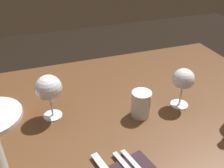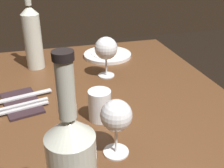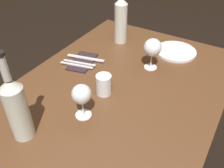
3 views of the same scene
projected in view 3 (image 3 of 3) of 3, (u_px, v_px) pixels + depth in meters
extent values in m
cube|color=#56351E|center=(116.00, 93.00, 1.16)|extent=(1.30, 0.90, 0.04)
cylinder|color=#412816|center=(211.00, 107.00, 1.62)|extent=(0.06, 0.06, 0.70)
cylinder|color=#412816|center=(111.00, 72.00, 1.93)|extent=(0.06, 0.06, 0.70)
cylinder|color=white|center=(83.00, 115.00, 1.02)|extent=(0.07, 0.07, 0.00)
cylinder|color=white|center=(83.00, 108.00, 0.99)|extent=(0.01, 0.01, 0.08)
sphere|color=white|center=(81.00, 94.00, 0.95)|extent=(0.08, 0.08, 0.08)
cylinder|color=#510A14|center=(82.00, 95.00, 0.95)|extent=(0.06, 0.06, 0.02)
cylinder|color=white|center=(150.00, 67.00, 1.29)|extent=(0.07, 0.07, 0.00)
cylinder|color=white|center=(151.00, 61.00, 1.27)|extent=(0.01, 0.01, 0.08)
sphere|color=white|center=(153.00, 47.00, 1.22)|extent=(0.09, 0.09, 0.09)
cylinder|color=#510A14|center=(152.00, 49.00, 1.23)|extent=(0.07, 0.07, 0.02)
cylinder|color=silver|center=(18.00, 113.00, 0.87)|extent=(0.08, 0.08, 0.22)
cone|color=silver|center=(9.00, 84.00, 0.80)|extent=(0.08, 0.08, 0.03)
cylinder|color=silver|center=(4.00, 68.00, 0.76)|extent=(0.03, 0.03, 0.09)
cylinder|color=silver|center=(121.00, 23.00, 1.45)|extent=(0.07, 0.07, 0.23)
cone|color=silver|center=(121.00, 1.00, 1.37)|extent=(0.07, 0.07, 0.03)
cylinder|color=white|center=(104.00, 85.00, 1.10)|extent=(0.07, 0.07, 0.10)
cylinder|color=silver|center=(104.00, 89.00, 1.12)|extent=(0.06, 0.06, 0.04)
cylinder|color=white|center=(176.00, 51.00, 1.41)|extent=(0.23, 0.23, 0.01)
cylinder|color=white|center=(176.00, 50.00, 1.40)|extent=(0.15, 0.15, 0.00)
cube|color=#2D1E23|center=(82.00, 62.00, 1.33)|extent=(0.21, 0.15, 0.01)
cube|color=silver|center=(80.00, 63.00, 1.31)|extent=(0.06, 0.18, 0.00)
cube|color=silver|center=(77.00, 65.00, 1.29)|extent=(0.06, 0.18, 0.00)
cube|color=silver|center=(86.00, 58.00, 1.35)|extent=(0.07, 0.21, 0.00)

